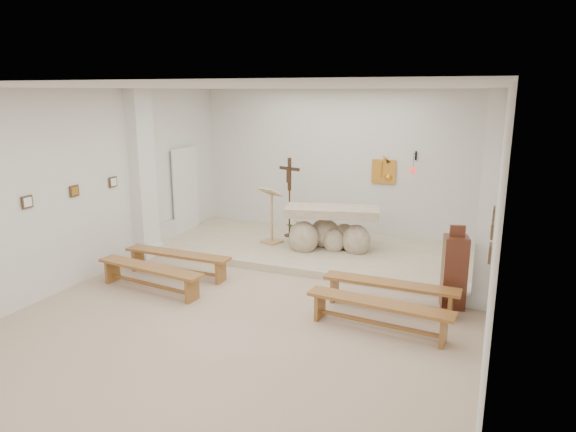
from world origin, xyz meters
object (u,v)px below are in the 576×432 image
at_px(donation_pedestal, 454,271).
at_px(bench_right_front, 390,289).
at_px(bench_left_front, 177,258).
at_px(bench_right_second, 379,309).
at_px(bench_left_second, 150,272).
at_px(lectern, 271,216).
at_px(altar, 331,232).
at_px(crucifix_stand, 289,191).

xyz_separation_m(donation_pedestal, bench_right_front, (-0.92, -0.48, -0.26)).
bearing_deg(bench_left_front, bench_right_second, -11.39).
relative_size(donation_pedestal, bench_left_second, 0.63).
distance_m(lectern, bench_right_front, 3.84).
bearing_deg(altar, bench_left_front, -148.93).
bearing_deg(crucifix_stand, donation_pedestal, -15.27).
relative_size(altar, donation_pedestal, 1.50).
height_order(crucifix_stand, donation_pedestal, crucifix_stand).
bearing_deg(bench_left_front, bench_right_front, 0.35).
height_order(bench_left_second, bench_right_second, same).
bearing_deg(crucifix_stand, lectern, -87.03).
relative_size(lectern, donation_pedestal, 0.91).
bearing_deg(crucifix_stand, bench_left_second, -90.41).
distance_m(donation_pedestal, bench_right_second, 1.64).
xyz_separation_m(lectern, bench_right_front, (3.11, -2.22, -0.43)).
relative_size(crucifix_stand, bench_right_front, 0.84).
distance_m(bench_right_front, bench_left_second, 4.16).
height_order(donation_pedestal, bench_right_front, donation_pedestal).
relative_size(donation_pedestal, bench_right_second, 0.63).
bearing_deg(bench_left_front, crucifix_stand, 68.95).
bearing_deg(bench_right_front, altar, 128.16).
bearing_deg(lectern, altar, 20.50).
relative_size(altar, crucifix_stand, 1.14).
bearing_deg(bench_right_front, donation_pedestal, 28.25).
distance_m(crucifix_stand, bench_left_second, 3.98).
bearing_deg(lectern, bench_left_second, -89.28).
xyz_separation_m(crucifix_stand, bench_left_second, (-1.13, -3.72, -0.86)).
bearing_deg(altar, donation_pedestal, -46.96).
height_order(altar, bench_right_front, altar).
relative_size(bench_left_front, bench_right_second, 0.99).
height_order(bench_left_front, bench_right_second, same).
distance_m(bench_left_front, bench_right_second, 4.16).
height_order(crucifix_stand, bench_right_second, crucifix_stand).
xyz_separation_m(lectern, crucifix_stand, (0.16, 0.66, 0.44)).
bearing_deg(lectern, bench_left_front, -95.34).
height_order(donation_pedestal, bench_left_front, donation_pedestal).
xyz_separation_m(lectern, donation_pedestal, (4.03, -1.73, -0.16)).
bearing_deg(bench_left_second, bench_right_front, 18.50).
xyz_separation_m(altar, bench_left_front, (-2.33, -2.27, -0.19)).
bearing_deg(bench_left_front, donation_pedestal, 5.89).
bearing_deg(donation_pedestal, altar, 132.97).
relative_size(altar, bench_left_front, 0.95).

